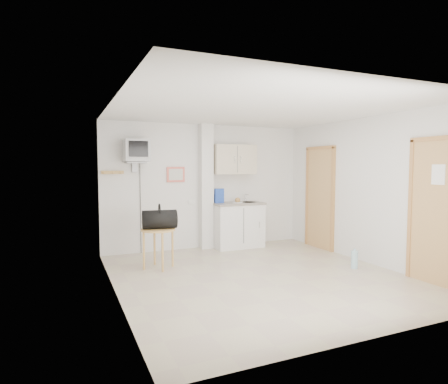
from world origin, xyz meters
name	(u,v)px	position (x,y,z in m)	size (l,w,h in m)	color
ground	(259,276)	(0.00, 0.00, 0.00)	(4.50, 4.50, 0.00)	#B8A690
room_envelope	(271,174)	(0.24, 0.09, 1.54)	(4.24, 4.54, 2.55)	white
kitchenette	(237,208)	(0.57, 2.00, 0.80)	(1.03, 0.58, 2.10)	white
crt_television	(136,151)	(-1.45, 2.02, 1.94)	(0.44, 0.45, 2.15)	slate
round_table	(158,235)	(-1.29, 1.05, 0.55)	(0.56, 0.56, 0.65)	tan
duffel_bag	(160,219)	(-1.27, 1.04, 0.81)	(0.58, 0.37, 0.41)	black
water_bottle	(354,259)	(1.63, -0.24, 0.15)	(0.11, 0.11, 0.32)	#A0CEDF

